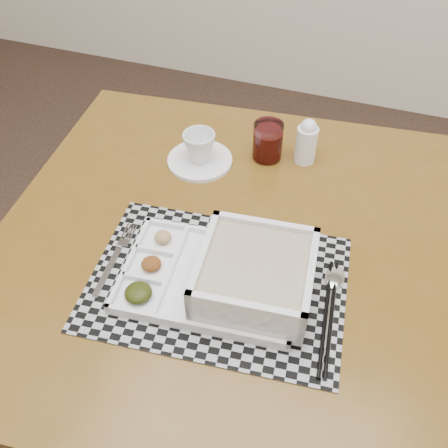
% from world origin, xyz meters
% --- Properties ---
extents(dining_table, '(1.01, 1.01, 0.69)m').
position_xyz_m(dining_table, '(0.21, 0.77, 0.62)').
color(dining_table, '#5D3B10').
rests_on(dining_table, ground).
extents(placemat, '(0.49, 0.37, 0.00)m').
position_xyz_m(placemat, '(0.23, 0.66, 0.69)').
color(placemat, '#95969C').
rests_on(placemat, dining_table).
extents(serving_tray, '(0.36, 0.25, 0.09)m').
position_xyz_m(serving_tray, '(0.28, 0.66, 0.73)').
color(serving_tray, white).
rests_on(serving_tray, placemat).
extents(fork, '(0.04, 0.19, 0.00)m').
position_xyz_m(fork, '(0.03, 0.66, 0.70)').
color(fork, silver).
rests_on(fork, placemat).
extents(spoon, '(0.04, 0.18, 0.01)m').
position_xyz_m(spoon, '(0.43, 0.73, 0.70)').
color(spoon, silver).
rests_on(spoon, placemat).
extents(chopsticks, '(0.04, 0.24, 0.01)m').
position_xyz_m(chopsticks, '(0.44, 0.66, 0.70)').
color(chopsticks, black).
rests_on(chopsticks, placemat).
extents(saucer, '(0.15, 0.15, 0.01)m').
position_xyz_m(saucer, '(0.08, 0.98, 0.70)').
color(saucer, white).
rests_on(saucer, dining_table).
extents(cup, '(0.08, 0.08, 0.07)m').
position_xyz_m(cup, '(0.08, 0.98, 0.74)').
color(cup, white).
rests_on(cup, saucer).
extents(juice_glass, '(0.07, 0.07, 0.09)m').
position_xyz_m(juice_glass, '(0.22, 1.05, 0.73)').
color(juice_glass, white).
rests_on(juice_glass, dining_table).
extents(creamer_bottle, '(0.05, 0.05, 0.11)m').
position_xyz_m(creamer_bottle, '(0.30, 1.07, 0.74)').
color(creamer_bottle, white).
rests_on(creamer_bottle, dining_table).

